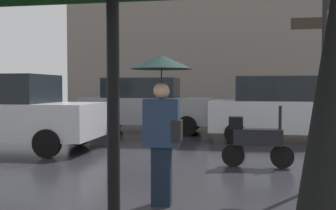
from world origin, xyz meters
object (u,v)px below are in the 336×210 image
object	(u,v)px
parked_car_right	(282,109)
parked_car_distant	(8,112)
parked_scooter	(255,140)
pedestrian_with_umbrella	(162,97)
street_signpost	(324,67)
parked_car_left	(146,105)

from	to	relation	value
parked_car_right	parked_car_distant	xyz separation A→B (m)	(-7.08, -2.82, 0.01)
parked_scooter	pedestrian_with_umbrella	bearing A→B (deg)	-113.80
pedestrian_with_umbrella	parked_scooter	size ratio (longest dim) A/B	1.44
street_signpost	parked_car_left	bearing A→B (deg)	123.75
parked_car_right	street_signpost	distance (m)	5.38
parked_car_left	pedestrian_with_umbrella	bearing A→B (deg)	-89.63
parked_scooter	street_signpost	xyz separation A→B (m)	(1.01, -1.29, 1.36)
parked_car_right	parked_car_distant	distance (m)	7.62
parked_scooter	parked_car_left	distance (m)	6.52
pedestrian_with_umbrella	parked_scooter	xyz separation A→B (m)	(1.36, 2.77, -0.92)
parked_car_left	street_signpost	size ratio (longest dim) A/B	1.44
pedestrian_with_umbrella	parked_car_right	world-z (taller)	pedestrian_with_umbrella
parked_scooter	parked_car_left	size ratio (longest dim) A/B	0.31
parked_car_distant	street_signpost	xyz separation A→B (m)	(7.14, -2.47, 0.94)
parked_scooter	parked_car_left	xyz separation A→B (m)	(-3.51, 5.48, 0.43)
pedestrian_with_umbrella	street_signpost	world-z (taller)	street_signpost
pedestrian_with_umbrella	parked_car_right	distance (m)	7.18
parked_car_left	parked_car_distant	bearing A→B (deg)	-135.59
parked_car_left	parked_car_right	world-z (taller)	parked_car_left
parked_car_left	parked_scooter	bearing A→B (deg)	-71.58
parked_car_left	parked_car_right	bearing A→B (deg)	-32.51
parked_scooter	parked_car_left	bearing A→B (deg)	125.03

